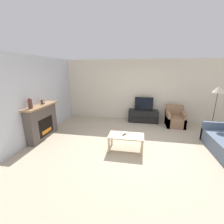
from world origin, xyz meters
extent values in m
plane|color=tan|center=(0.00, 0.00, 0.00)|extent=(24.00, 24.00, 0.00)
cube|color=beige|center=(0.00, 2.60, 1.35)|extent=(12.00, 0.06, 2.70)
cube|color=silver|center=(-3.35, 0.00, 1.35)|extent=(0.06, 12.00, 2.70)
cube|color=#564C47|center=(-3.18, 0.04, 0.55)|extent=(0.28, 1.34, 1.10)
cube|color=black|center=(-3.03, 0.04, 0.42)|extent=(0.01, 0.74, 0.60)
cube|color=orange|center=(-3.03, 0.04, 0.25)|extent=(0.01, 0.52, 0.12)
cube|color=#93704C|center=(-3.15, 0.04, 1.12)|extent=(0.40, 1.46, 0.05)
cylinder|color=#512D23|center=(-3.16, -0.40, 1.28)|extent=(0.12, 0.12, 0.28)
sphere|color=#512D23|center=(-3.16, -0.40, 1.43)|extent=(0.07, 0.07, 0.07)
cube|color=brown|center=(-3.16, 0.18, 1.22)|extent=(0.07, 0.11, 0.15)
cylinder|color=white|center=(-3.12, 0.18, 1.23)|extent=(0.00, 0.08, 0.08)
cube|color=black|center=(0.23, 2.29, 0.27)|extent=(1.28, 0.48, 0.54)
cube|color=black|center=(0.23, 2.05, 0.27)|extent=(1.26, 0.01, 0.01)
cube|color=black|center=(0.23, 2.29, 0.56)|extent=(0.28, 0.18, 0.04)
cube|color=black|center=(0.23, 2.29, 0.85)|extent=(0.79, 0.03, 0.54)
cube|color=black|center=(0.23, 2.27, 0.85)|extent=(0.72, 0.01, 0.49)
cube|color=#937051|center=(1.52, 1.97, 0.20)|extent=(0.70, 0.76, 0.40)
cube|color=#937051|center=(1.52, 2.28, 0.62)|extent=(0.70, 0.14, 0.44)
cube|color=#937051|center=(1.22, 1.97, 0.30)|extent=(0.10, 0.76, 0.60)
cube|color=#937051|center=(1.82, 1.97, 0.30)|extent=(0.10, 0.76, 0.60)
cube|color=#CCB289|center=(-0.30, -0.31, 0.45)|extent=(1.00, 0.53, 0.03)
cube|color=#CCB289|center=(-0.76, -0.54, 0.22)|extent=(0.05, 0.05, 0.44)
cube|color=#CCB289|center=(0.16, -0.54, 0.22)|extent=(0.05, 0.05, 0.44)
cube|color=#CCB289|center=(-0.76, -0.09, 0.22)|extent=(0.05, 0.05, 0.44)
cube|color=#CCB289|center=(0.16, -0.09, 0.22)|extent=(0.05, 0.05, 0.44)
cube|color=black|center=(-0.35, -0.29, 0.48)|extent=(0.11, 0.15, 0.02)
cube|color=slate|center=(2.56, 0.79, 0.33)|extent=(0.94, 0.11, 0.65)
cylinder|color=black|center=(2.56, 1.22, 0.01)|extent=(0.30, 0.30, 0.01)
cylinder|color=brown|center=(2.56, 1.22, 0.77)|extent=(0.03, 0.03, 1.52)
cone|color=beige|center=(2.56, 1.22, 1.64)|extent=(0.36, 0.36, 0.22)
camera|label=1|loc=(0.00, -4.22, 2.26)|focal=24.00mm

